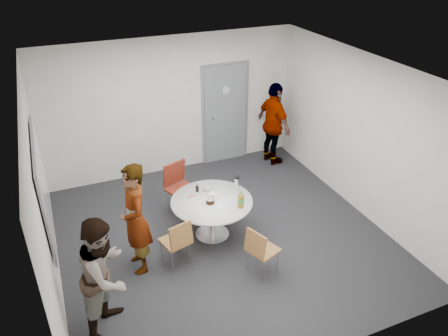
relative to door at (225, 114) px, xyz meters
name	(u,v)px	position (x,y,z in m)	size (l,w,h in m)	color
floor	(222,236)	(-1.10, -2.48, -1.03)	(5.00, 5.00, 0.00)	black
ceiling	(222,73)	(-1.10, -2.48, 1.67)	(5.00, 5.00, 0.00)	silver
wall_back	(172,106)	(-1.10, 0.02, 0.32)	(5.00, 5.00, 0.00)	beige
wall_left	(42,199)	(-3.60, -2.48, 0.32)	(5.00, 5.00, 0.00)	beige
wall_right	(361,135)	(1.40, -2.48, 0.32)	(5.00, 5.00, 0.00)	beige
wall_front	(318,272)	(-1.10, -4.98, 0.32)	(5.00, 5.00, 0.00)	beige
door	(225,114)	(0.00, 0.00, 0.00)	(1.02, 0.17, 2.12)	slate
whiteboard	(43,185)	(-3.56, -2.28, 0.42)	(0.04, 1.90, 1.25)	gray
table	(213,205)	(-1.21, -2.38, -0.45)	(1.28, 1.28, 0.95)	white
chair_near_left	(178,240)	(-1.95, -2.87, -0.55)	(0.46, 0.49, 0.79)	brown
chair_near_right	(260,248)	(-0.96, -3.49, -0.55)	(0.51, 0.49, 0.78)	brown
chair_far	(179,183)	(-1.51, -1.54, -0.45)	(0.58, 0.61, 0.95)	maroon
person_main	(135,219)	(-2.49, -2.66, -0.18)	(0.61, 0.40, 1.69)	#A5C6EA
person_left	(105,275)	(-3.05, -3.55, -0.23)	(0.77, 0.60, 1.59)	white
person_right	(274,124)	(0.85, -0.53, -0.16)	(1.01, 0.42, 1.73)	black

